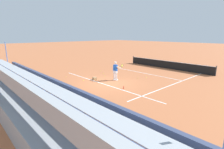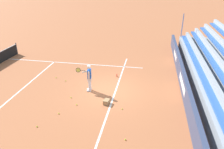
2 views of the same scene
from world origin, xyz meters
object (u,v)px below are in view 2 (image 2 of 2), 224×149
(tennis_ball_far_right, at_px, (59,113))
(ball_box_cardboard, at_px, (106,102))
(tennis_ball_by_box, at_px, (71,97))
(tennis_player, at_px, (89,78))
(tennis_ball_toward_net, at_px, (37,126))
(tennis_ball_stray_back, at_px, (56,78))
(tennis_ball_far_left, at_px, (125,139))
(tennis_ball_on_baseline, at_px, (77,105))
(tennis_ball_near_player, at_px, (122,109))
(water_bottle, at_px, (117,75))
(tennis_ball_midcourt, at_px, (66,81))

(tennis_ball_far_right, bearing_deg, ball_box_cardboard, -57.51)
(tennis_ball_by_box, distance_m, tennis_ball_far_right, 1.72)
(tennis_player, bearing_deg, tennis_ball_toward_net, 159.65)
(tennis_ball_by_box, xyz_separation_m, tennis_ball_stray_back, (2.47, 2.02, 0.00))
(tennis_ball_by_box, bearing_deg, tennis_ball_toward_net, 167.58)
(ball_box_cardboard, distance_m, tennis_ball_stray_back, 5.07)
(tennis_ball_by_box, height_order, tennis_ball_stray_back, same)
(ball_box_cardboard, distance_m, tennis_ball_toward_net, 3.94)
(tennis_ball_by_box, bearing_deg, tennis_ball_far_left, -130.04)
(tennis_ball_on_baseline, height_order, tennis_ball_near_player, same)
(ball_box_cardboard, distance_m, tennis_ball_near_player, 1.05)
(tennis_player, height_order, tennis_ball_stray_back, tennis_player)
(tennis_ball_by_box, relative_size, tennis_ball_near_player, 1.00)
(water_bottle, bearing_deg, tennis_ball_near_player, -166.97)
(tennis_ball_by_box, relative_size, water_bottle, 0.30)
(tennis_ball_midcourt, height_order, tennis_ball_stray_back, same)
(tennis_ball_toward_net, bearing_deg, tennis_ball_stray_back, 14.22)
(tennis_ball_stray_back, distance_m, water_bottle, 4.37)
(tennis_ball_on_baseline, height_order, tennis_ball_far_right, same)
(tennis_ball_on_baseline, distance_m, tennis_ball_far_right, 1.19)
(tennis_ball_far_left, distance_m, tennis_ball_by_box, 4.80)
(ball_box_cardboard, xyz_separation_m, tennis_ball_on_baseline, (-0.45, 1.64, -0.10))
(water_bottle, bearing_deg, tennis_player, 149.57)
(tennis_ball_midcourt, distance_m, tennis_ball_near_player, 5.18)
(water_bottle, bearing_deg, tennis_ball_far_right, 156.25)
(tennis_ball_midcourt, bearing_deg, tennis_ball_far_left, -137.07)
(tennis_player, bearing_deg, tennis_ball_midcourt, 63.49)
(tennis_ball_far_left, xyz_separation_m, water_bottle, (6.55, 1.44, 0.08))
(ball_box_cardboard, height_order, tennis_ball_stray_back, ball_box_cardboard)
(ball_box_cardboard, relative_size, tennis_ball_near_player, 6.06)
(tennis_ball_far_left, xyz_separation_m, tennis_ball_toward_net, (0.14, 4.33, 0.00))
(tennis_player, distance_m, tennis_ball_stray_back, 3.30)
(tennis_ball_far_left, distance_m, tennis_ball_on_baseline, 3.88)
(tennis_ball_by_box, height_order, tennis_ball_far_right, same)
(ball_box_cardboard, bearing_deg, tennis_ball_far_left, -153.00)
(tennis_ball_midcourt, distance_m, tennis_ball_toward_net, 5.08)
(water_bottle, bearing_deg, tennis_ball_stray_back, 103.07)
(tennis_ball_stray_back, height_order, water_bottle, water_bottle)
(tennis_ball_near_player, bearing_deg, tennis_ball_stray_back, 58.79)
(tennis_player, relative_size, water_bottle, 7.80)
(tennis_player, bearing_deg, ball_box_cardboard, -134.71)
(tennis_player, relative_size, tennis_ball_toward_net, 25.98)
(tennis_ball_stray_back, bearing_deg, tennis_ball_far_left, -134.30)
(tennis_ball_on_baseline, bearing_deg, tennis_player, -7.80)
(ball_box_cardboard, xyz_separation_m, water_bottle, (3.73, 0.00, -0.02))
(tennis_ball_by_box, xyz_separation_m, tennis_ball_midcourt, (2.11, 1.16, 0.00))
(tennis_ball_near_player, bearing_deg, tennis_ball_midcourt, 57.28)
(tennis_ball_far_right, distance_m, water_bottle, 5.66)
(tennis_ball_far_left, relative_size, tennis_ball_on_baseline, 1.00)
(tennis_ball_midcourt, distance_m, water_bottle, 3.66)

